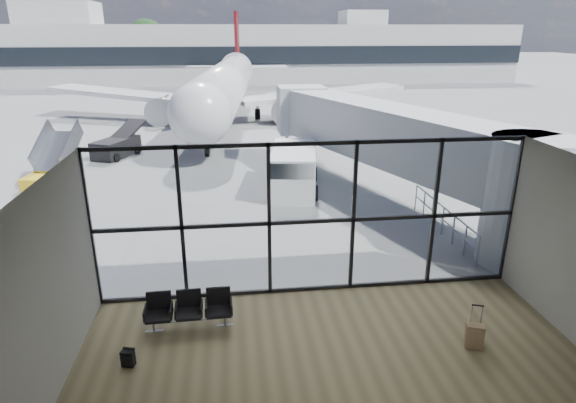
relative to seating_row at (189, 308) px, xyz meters
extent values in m
plane|color=slate|center=(3.41, 41.44, -0.55)|extent=(220.00, 220.00, 0.00)
cube|color=brown|center=(3.41, -2.56, -0.54)|extent=(12.00, 8.00, 0.01)
cube|color=silver|center=(3.41, -2.56, 3.95)|extent=(12.00, 8.00, 0.02)
cube|color=#B1B1AC|center=(-2.59, -2.56, 1.70)|extent=(0.02, 8.00, 4.50)
cube|color=white|center=(3.41, 1.44, 1.70)|extent=(12.00, 0.04, 4.50)
cube|color=black|center=(3.41, 1.44, -0.49)|extent=(12.00, 0.12, 0.10)
cube|color=black|center=(3.41, 1.44, 1.65)|extent=(12.00, 0.12, 0.10)
cube|color=black|center=(3.41, 1.44, 3.89)|extent=(12.00, 0.12, 0.10)
cube|color=black|center=(-2.59, 1.44, 1.70)|extent=(0.10, 0.12, 4.50)
cube|color=black|center=(-0.19, 1.44, 1.70)|extent=(0.10, 0.12, 4.50)
cube|color=black|center=(2.21, 1.44, 1.70)|extent=(0.10, 0.12, 4.50)
cube|color=black|center=(4.61, 1.44, 1.70)|extent=(0.10, 0.12, 4.50)
cube|color=black|center=(7.01, 1.44, 1.70)|extent=(0.10, 0.12, 4.50)
cube|color=black|center=(9.41, 1.44, 1.70)|extent=(0.10, 0.12, 4.50)
cylinder|color=gray|center=(10.61, 2.44, 1.55)|extent=(2.80, 2.80, 4.20)
cube|color=gray|center=(7.96, 9.44, 2.45)|extent=(7.45, 14.81, 2.40)
cube|color=gray|center=(5.31, 16.44, 2.45)|extent=(2.60, 2.20, 2.60)
cylinder|color=gray|center=(4.51, 16.44, 0.35)|extent=(0.20, 0.20, 1.80)
cylinder|color=gray|center=(6.11, 16.44, 0.35)|extent=(0.20, 0.20, 1.80)
cylinder|color=black|center=(5.31, 16.44, -0.30)|extent=(1.80, 0.56, 0.56)
cylinder|color=gray|center=(9.01, 2.24, 0.00)|extent=(0.06, 0.06, 1.10)
cylinder|color=gray|center=(9.01, 3.14, 0.00)|extent=(0.06, 0.06, 1.10)
cylinder|color=gray|center=(9.01, 4.04, 0.00)|extent=(0.06, 0.06, 1.10)
cylinder|color=gray|center=(9.01, 4.94, 0.00)|extent=(0.06, 0.06, 1.10)
cylinder|color=gray|center=(9.01, 5.84, 0.00)|extent=(0.06, 0.06, 1.10)
cylinder|color=gray|center=(9.01, 6.74, 0.00)|extent=(0.06, 0.06, 1.10)
cylinder|color=gray|center=(9.01, 7.64, 0.00)|extent=(0.06, 0.06, 1.10)
cylinder|color=gray|center=(9.01, 4.94, 0.53)|extent=(0.06, 5.40, 0.06)
cylinder|color=gray|center=(9.01, 4.94, 0.05)|extent=(0.06, 5.40, 0.06)
cube|color=#BABAB5|center=(3.41, 63.44, 3.45)|extent=(80.00, 12.00, 8.00)
cube|color=black|center=(3.41, 57.34, 3.45)|extent=(80.00, 0.20, 2.40)
cube|color=#BABAB5|center=(-21.59, 63.44, 8.95)|extent=(10.00, 8.00, 3.00)
cube|color=#BABAB5|center=(21.41, 63.44, 8.45)|extent=(6.00, 6.00, 2.00)
cylinder|color=#382619|center=(-29.59, 73.44, 1.16)|extent=(0.50, 0.50, 3.42)
sphere|color=black|center=(-29.59, 73.44, 5.34)|extent=(6.27, 6.27, 6.27)
cylinder|color=#382619|center=(-23.59, 73.44, 0.80)|extent=(0.50, 0.50, 2.70)
sphere|color=black|center=(-23.59, 73.44, 4.10)|extent=(4.95, 4.95, 4.95)
cylinder|color=#382619|center=(-17.59, 73.44, 0.98)|extent=(0.50, 0.50, 3.06)
sphere|color=black|center=(-17.59, 73.44, 4.72)|extent=(5.61, 5.61, 5.61)
cylinder|color=#382619|center=(-11.59, 73.44, 1.16)|extent=(0.50, 0.50, 3.42)
sphere|color=black|center=(-11.59, 73.44, 5.34)|extent=(6.27, 6.27, 6.27)
cube|color=gray|center=(0.00, -0.12, -0.29)|extent=(2.23, 0.13, 0.04)
cube|color=black|center=(-0.76, -0.14, -0.10)|extent=(0.64, 0.60, 0.08)
cube|color=black|center=(-0.76, 0.14, 0.16)|extent=(0.63, 0.09, 0.56)
cube|color=black|center=(0.00, -0.12, -0.10)|extent=(0.64, 0.60, 0.08)
cube|color=black|center=(0.00, 0.16, 0.16)|extent=(0.63, 0.09, 0.56)
cube|color=black|center=(0.76, -0.10, -0.10)|extent=(0.64, 0.60, 0.08)
cube|color=black|center=(0.75, 0.18, 0.16)|extent=(0.63, 0.09, 0.56)
cylinder|color=gray|center=(-0.91, -0.14, -0.42)|extent=(0.06, 0.06, 0.25)
cylinder|color=gray|center=(0.91, -0.10, -0.42)|extent=(0.06, 0.06, 0.25)
cube|color=black|center=(-1.30, -1.44, -0.35)|extent=(0.33, 0.25, 0.40)
cube|color=black|center=(-1.33, -1.55, -0.35)|extent=(0.24, 0.12, 0.27)
cylinder|color=black|center=(-1.28, -1.35, -0.15)|extent=(0.28, 0.14, 0.07)
cube|color=#907250|center=(6.88, -1.77, -0.21)|extent=(0.48, 0.38, 0.62)
cube|color=#907250|center=(6.83, -1.90, -0.21)|extent=(0.34, 0.16, 0.46)
cylinder|color=gray|center=(6.81, -1.62, 0.32)|extent=(0.03, 0.03, 0.52)
cylinder|color=gray|center=(7.03, -1.70, 0.32)|extent=(0.03, 0.03, 0.52)
cube|color=black|center=(6.92, -1.66, 0.57)|extent=(0.27, 0.13, 0.02)
cylinder|color=black|center=(6.81, -1.62, -0.51)|extent=(0.06, 0.08, 0.07)
cylinder|color=black|center=(7.03, -1.70, -0.51)|extent=(0.06, 0.08, 0.07)
cylinder|color=silver|center=(0.92, 30.50, 2.35)|extent=(6.15, 29.19, 3.57)
sphere|color=silver|center=(-0.37, 16.07, 2.35)|extent=(3.57, 3.57, 3.57)
cone|color=silver|center=(2.44, 47.34, 2.64)|extent=(4.08, 6.09, 3.57)
cube|color=black|center=(-0.32, 16.65, 2.83)|extent=(2.22, 1.34, 0.48)
cube|color=silver|center=(-7.17, 32.20, 1.53)|extent=(14.62, 8.71, 1.14)
cylinder|color=black|center=(-4.17, 29.99, 0.56)|extent=(2.31, 3.45, 2.03)
cube|color=silver|center=(-0.69, 47.13, 2.74)|extent=(5.59, 3.23, 0.17)
cube|color=silver|center=(9.19, 30.73, 1.53)|extent=(14.86, 6.43, 1.14)
cylinder|color=black|center=(5.84, 29.09, 0.56)|extent=(2.31, 3.45, 2.03)
cube|color=silver|center=(5.47, 46.58, 2.74)|extent=(5.48, 2.36, 0.17)
cube|color=#5A0C10|center=(2.44, 47.34, 5.83)|extent=(0.62, 3.68, 5.80)
cylinder|color=gray|center=(-0.20, 17.99, 0.13)|extent=(0.19, 0.19, 1.35)
cylinder|color=black|center=(-0.20, 17.99, -0.21)|extent=(0.30, 0.70, 0.68)
cylinder|color=black|center=(-1.73, 31.22, -0.11)|extent=(0.52, 0.96, 0.93)
cylinder|color=black|center=(3.66, 30.74, -0.11)|extent=(0.52, 0.96, 0.93)
cube|color=white|center=(4.17, 10.95, 0.47)|extent=(2.76, 4.94, 2.03)
cube|color=black|center=(3.89, 9.25, 1.03)|extent=(2.10, 1.52, 0.71)
cylinder|color=black|center=(2.92, 9.62, -0.19)|extent=(0.37, 0.74, 0.71)
cylinder|color=black|center=(4.93, 9.29, -0.19)|extent=(0.37, 0.74, 0.71)
cylinder|color=black|center=(3.42, 12.62, -0.19)|extent=(0.37, 0.74, 0.71)
cylinder|color=black|center=(5.42, 12.29, -0.19)|extent=(0.37, 0.74, 0.71)
cube|color=black|center=(-5.68, 18.66, 0.03)|extent=(2.62, 3.44, 1.04)
cube|color=black|center=(-5.16, 19.79, 0.80)|extent=(2.21, 2.88, 1.07)
cylinder|color=black|center=(-6.77, 18.01, -0.29)|extent=(0.41, 0.56, 0.52)
cylinder|color=black|center=(-5.45, 17.41, -0.29)|extent=(0.41, 0.56, 0.52)
cylinder|color=black|center=(-5.91, 19.90, -0.29)|extent=(0.41, 0.56, 0.52)
cylinder|color=black|center=(-4.58, 19.30, -0.29)|extent=(0.41, 0.56, 0.52)
cube|color=gold|center=(-7.33, 12.42, -0.07)|extent=(2.12, 3.17, 0.84)
cube|color=gray|center=(-7.20, 13.25, 1.13)|extent=(1.83, 2.58, 1.55)
cylinder|color=black|center=(-8.32, 11.51, -0.32)|extent=(0.28, 0.49, 0.46)
cylinder|color=black|center=(-6.66, 11.25, -0.32)|extent=(0.28, 0.49, 0.46)
cylinder|color=black|center=(-7.99, 13.59, -0.32)|extent=(0.28, 0.49, 0.46)
cylinder|color=black|center=(-6.33, 13.32, -0.32)|extent=(0.28, 0.49, 0.46)
cube|color=red|center=(3.65, 11.46, -0.53)|extent=(0.45, 0.45, 0.03)
cone|color=red|center=(3.65, 11.46, -0.22)|extent=(0.43, 0.43, 0.65)
cube|color=#FF640D|center=(8.41, 18.44, -0.53)|extent=(0.43, 0.43, 0.03)
cone|color=#FF640D|center=(8.41, 18.44, -0.24)|extent=(0.41, 0.41, 0.61)
camera|label=1|loc=(1.23, -10.97, 6.74)|focal=30.00mm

